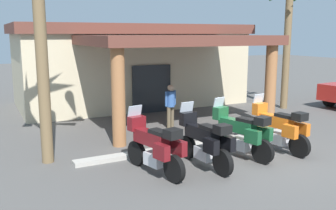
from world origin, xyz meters
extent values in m
plane|color=#514F4C|center=(0.00, 0.00, 0.00)|extent=(80.00, 80.00, 0.00)
cube|color=beige|center=(0.06, 9.64, 1.72)|extent=(10.67, 5.54, 3.43)
cube|color=#1E2328|center=(0.00, 6.93, 1.05)|extent=(1.80, 0.14, 2.10)
cube|color=brown|center=(-0.06, 4.65, 3.21)|extent=(6.88, 4.85, 0.35)
cylinder|color=#9E663D|center=(-3.09, 2.78, 1.52)|extent=(0.42, 0.42, 3.03)
cylinder|color=#9E663D|center=(2.88, 2.63, 1.52)|extent=(0.42, 0.42, 3.03)
cube|color=brown|center=(0.06, 9.64, 3.65)|extent=(11.08, 5.95, 0.44)
cylinder|color=black|center=(-3.31, 0.89, 0.33)|extent=(0.27, 0.67, 0.66)
cylinder|color=black|center=(-3.01, -0.63, 0.33)|extent=(0.27, 0.67, 0.66)
cube|color=silver|center=(-3.15, 0.10, 0.37)|extent=(0.42, 0.61, 0.32)
cube|color=maroon|center=(-3.18, 0.25, 0.88)|extent=(0.52, 1.19, 0.34)
cube|color=black|center=(-3.11, -0.09, 1.10)|extent=(0.39, 0.64, 0.10)
cube|color=maroon|center=(-3.31, 0.87, 1.15)|extent=(0.48, 0.32, 0.36)
cube|color=#B2BCC6|center=(-3.32, 0.95, 1.43)|extent=(0.42, 0.19, 0.36)
cube|color=maroon|center=(-3.29, -0.54, 0.76)|extent=(0.26, 0.47, 0.36)
cube|color=maroon|center=(-2.78, -0.44, 0.76)|extent=(0.26, 0.47, 0.36)
cube|color=black|center=(-3.02, -0.58, 1.17)|extent=(0.42, 0.38, 0.22)
cylinder|color=black|center=(-1.84, 0.72, 0.33)|extent=(0.18, 0.67, 0.66)
cylinder|color=black|center=(-1.75, -0.82, 0.33)|extent=(0.18, 0.67, 0.66)
cube|color=silver|center=(-1.80, -0.08, 0.37)|extent=(0.35, 0.58, 0.32)
cube|color=black|center=(-1.80, 0.07, 0.88)|extent=(0.36, 1.17, 0.34)
cube|color=black|center=(-1.78, -0.28, 1.10)|extent=(0.31, 0.61, 0.10)
cube|color=black|center=(-1.84, 0.70, 1.15)|extent=(0.45, 0.26, 0.36)
cube|color=#B2BCC6|center=(-1.84, 0.78, 1.43)|extent=(0.41, 0.14, 0.36)
cube|color=black|center=(-2.02, -0.69, 0.76)|extent=(0.20, 0.45, 0.36)
cube|color=black|center=(-1.50, -0.66, 0.76)|extent=(0.20, 0.45, 0.36)
cube|color=black|center=(-1.76, -0.77, 1.17)|extent=(0.38, 0.34, 0.22)
cylinder|color=black|center=(-0.61, 0.93, 0.33)|extent=(0.28, 0.67, 0.66)
cylinder|color=black|center=(-0.27, -0.58, 0.33)|extent=(0.28, 0.67, 0.66)
cube|color=silver|center=(-0.44, 0.15, 0.37)|extent=(0.44, 0.62, 0.32)
cube|color=#19512D|center=(-0.47, 0.30, 0.88)|extent=(0.55, 1.19, 0.34)
cube|color=black|center=(-0.39, -0.04, 1.10)|extent=(0.41, 0.65, 0.10)
cube|color=#19512D|center=(-0.61, 0.91, 1.15)|extent=(0.48, 0.33, 0.36)
cube|color=#B2BCC6|center=(-0.63, 0.99, 1.43)|extent=(0.42, 0.20, 0.36)
cube|color=#19512D|center=(-0.56, -0.49, 0.76)|extent=(0.27, 0.47, 0.36)
cube|color=#19512D|center=(-0.05, -0.38, 0.76)|extent=(0.27, 0.47, 0.36)
cube|color=black|center=(-0.28, -0.53, 1.17)|extent=(0.42, 0.39, 0.22)
cylinder|color=black|center=(0.84, 0.88, 0.33)|extent=(0.21, 0.67, 0.66)
cylinder|color=black|center=(1.00, -0.66, 0.33)|extent=(0.21, 0.67, 0.66)
cube|color=silver|center=(0.92, 0.08, 0.37)|extent=(0.38, 0.59, 0.32)
cube|color=orange|center=(0.90, 0.23, 0.88)|extent=(0.42, 1.18, 0.34)
cube|color=black|center=(0.94, -0.12, 1.10)|extent=(0.34, 0.63, 0.10)
cube|color=orange|center=(0.84, 0.86, 1.15)|extent=(0.46, 0.29, 0.36)
cube|color=#B2BCC6|center=(0.83, 0.94, 1.43)|extent=(0.41, 0.16, 0.36)
cube|color=orange|center=(0.72, -0.54, 0.76)|extent=(0.23, 0.46, 0.36)
cube|color=orange|center=(1.24, -0.49, 0.76)|extent=(0.23, 0.46, 0.36)
cube|color=black|center=(0.99, -0.61, 1.17)|extent=(0.39, 0.36, 0.22)
cylinder|color=brown|center=(-0.50, 4.10, 0.40)|extent=(0.14, 0.14, 0.80)
cylinder|color=brown|center=(-0.67, 4.05, 0.40)|extent=(0.14, 0.14, 0.80)
cylinder|color=#335999|center=(-0.59, 4.08, 1.08)|extent=(0.32, 0.32, 0.57)
cylinder|color=#335999|center=(-0.38, 4.14, 1.11)|extent=(0.09, 0.09, 0.54)
cylinder|color=#335999|center=(-0.80, 4.01, 1.11)|extent=(0.09, 0.09, 0.54)
sphere|color=tan|center=(-0.59, 4.08, 1.50)|extent=(0.22, 0.22, 0.22)
cylinder|color=black|center=(8.15, 4.21, 0.40)|extent=(0.82, 0.31, 0.80)
cylinder|color=brown|center=(-5.36, 2.23, 2.84)|extent=(0.31, 0.31, 5.67)
cylinder|color=brown|center=(5.90, 4.94, 2.59)|extent=(0.33, 0.33, 5.19)
cube|color=#ADA89E|center=(-1.12, 1.57, 0.06)|extent=(7.43, 0.36, 0.12)
camera|label=1|loc=(-7.07, -8.04, 3.44)|focal=40.63mm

